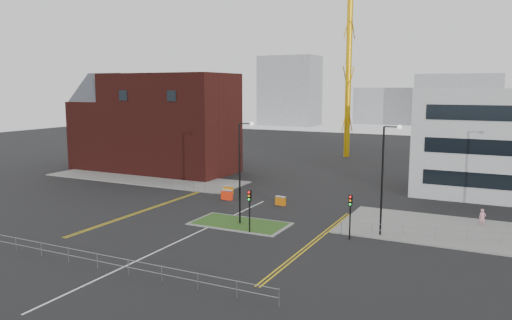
{
  "coord_description": "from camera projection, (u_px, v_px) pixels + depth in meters",
  "views": [
    {
      "loc": [
        22.52,
        -29.99,
        12.09
      ],
      "look_at": [
        0.87,
        13.5,
        5.0
      ],
      "focal_mm": 35.0,
      "sensor_mm": 36.0,
      "label": 1
    }
  ],
  "objects": [
    {
      "name": "pedestrian",
      "position": [
        482.0,
        218.0,
        43.57
      ],
      "size": [
        0.67,
        0.55,
        1.58
      ],
      "primitive_type": "imported",
      "rotation": [
        0.0,
        0.0,
        0.35
      ],
      "color": "pink",
      "rests_on": "ground"
    },
    {
      "name": "ground",
      "position": [
        168.0,
        246.0,
        38.24
      ],
      "size": [
        200.0,
        200.0,
        0.0
      ],
      "primitive_type": "plane",
      "color": "black",
      "rests_on": "ground"
    },
    {
      "name": "pavement_right",
      "position": [
        489.0,
        235.0,
        40.93
      ],
      "size": [
        24.0,
        10.0,
        0.12
      ],
      "primitive_type": "cube",
      "color": "slate",
      "rests_on": "ground"
    },
    {
      "name": "yellow_right_a",
      "position": [
        311.0,
        242.0,
        39.37
      ],
      "size": [
        0.12,
        20.0,
        0.01
      ],
      "primitive_type": "cube",
      "color": "gold",
      "rests_on": "ground"
    },
    {
      "name": "yellow_left_b",
      "position": [
        157.0,
        207.0,
        50.93
      ],
      "size": [
        0.12,
        24.0,
        0.01
      ],
      "primitive_type": "cube",
      "color": "gold",
      "rests_on": "ground"
    },
    {
      "name": "barrier_left",
      "position": [
        228.0,
        190.0,
        56.99
      ],
      "size": [
        1.16,
        0.6,
        0.93
      ],
      "color": "orange",
      "rests_on": "ground"
    },
    {
      "name": "railing_front",
      "position": [
        112.0,
        261.0,
        32.81
      ],
      "size": [
        24.05,
        0.05,
        1.1
      ],
      "color": "gray",
      "rests_on": "ground"
    },
    {
      "name": "skyline_a",
      "position": [
        290.0,
        91.0,
        160.59
      ],
      "size": [
        18.0,
        12.0,
        22.0
      ],
      "primitive_type": "cube",
      "color": "gray",
      "rests_on": "ground"
    },
    {
      "name": "traffic_light_island",
      "position": [
        249.0,
        203.0,
        41.4
      ],
      "size": [
        0.28,
        0.33,
        3.65
      ],
      "color": "black",
      "rests_on": "ground"
    },
    {
      "name": "yellow_right_b",
      "position": [
        315.0,
        242.0,
        39.23
      ],
      "size": [
        0.12,
        20.0,
        0.01
      ],
      "primitive_type": "cube",
      "color": "gold",
      "rests_on": "ground"
    },
    {
      "name": "skyline_d",
      "position": [
        402.0,
        106.0,
        164.92
      ],
      "size": [
        30.0,
        12.0,
        12.0
      ],
      "primitive_type": "cube",
      "color": "gray",
      "rests_on": "ground"
    },
    {
      "name": "streetlamp_island",
      "position": [
        242.0,
        164.0,
        43.57
      ],
      "size": [
        1.46,
        0.36,
        9.18
      ],
      "color": "black",
      "rests_on": "ground"
    },
    {
      "name": "skyline_b",
      "position": [
        458.0,
        101.0,
        147.83
      ],
      "size": [
        24.0,
        12.0,
        16.0
      ],
      "primitive_type": "cube",
      "color": "gray",
      "rests_on": "ground"
    },
    {
      "name": "barrier_mid",
      "position": [
        227.0,
        194.0,
        54.06
      ],
      "size": [
        1.31,
        0.52,
        1.08
      ],
      "color": "#FF2F0E",
      "rests_on": "ground"
    },
    {
      "name": "centre_line",
      "position": [
        183.0,
        239.0,
        40.01
      ],
      "size": [
        0.15,
        30.0,
        0.01
      ],
      "primitive_type": "cube",
      "color": "silver",
      "rests_on": "ground"
    },
    {
      "name": "island_kerb",
      "position": [
        240.0,
        224.0,
        44.44
      ],
      "size": [
        8.6,
        4.6,
        0.08
      ],
      "primitive_type": "cube",
      "color": "slate",
      "rests_on": "ground"
    },
    {
      "name": "yellow_left_a",
      "position": [
        155.0,
        206.0,
        51.07
      ],
      "size": [
        0.12,
        24.0,
        0.01
      ],
      "primitive_type": "cube",
      "color": "gold",
      "rests_on": "ground"
    },
    {
      "name": "grass_island",
      "position": [
        240.0,
        224.0,
        44.44
      ],
      "size": [
        8.0,
        4.0,
        0.12
      ],
      "primitive_type": "cube",
      "color": "#254617",
      "rests_on": "ground"
    },
    {
      "name": "streetlamp_right_near",
      "position": [
        385.0,
        171.0,
        40.05
      ],
      "size": [
        1.46,
        0.36,
        9.18
      ],
      "color": "black",
      "rests_on": "ground"
    },
    {
      "name": "brick_building",
      "position": [
        153.0,
        124.0,
        72.19
      ],
      "size": [
        24.2,
        10.07,
        14.24
      ],
      "color": "#431410",
      "rests_on": "ground"
    },
    {
      "name": "traffic_light_right",
      "position": [
        350.0,
        208.0,
        39.65
      ],
      "size": [
        0.28,
        0.33,
        3.65
      ],
      "color": "black",
      "rests_on": "ground"
    },
    {
      "name": "railing_right",
      "position": [
        467.0,
        232.0,
        39.28
      ],
      "size": [
        19.05,
        5.05,
        1.1
      ],
      "color": "gray",
      "rests_on": "ground"
    },
    {
      "name": "pavement_left",
      "position": [
        145.0,
        178.0,
        66.54
      ],
      "size": [
        28.0,
        8.0,
        0.12
      ],
      "primitive_type": "cube",
      "color": "slate",
      "rests_on": "ground"
    },
    {
      "name": "railing_left",
      "position": [
        183.0,
        184.0,
        58.93
      ],
      "size": [
        6.05,
        0.05,
        1.1
      ],
      "color": "gray",
      "rests_on": "ground"
    },
    {
      "name": "barrier_right",
      "position": [
        281.0,
        200.0,
        51.51
      ],
      "size": [
        1.15,
        0.5,
        0.94
      ],
      "color": "#C7630B",
      "rests_on": "ground"
    }
  ]
}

